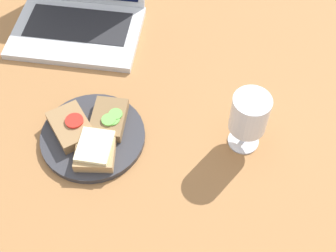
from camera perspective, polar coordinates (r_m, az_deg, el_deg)
wooden_table at (r=98.97cm, az=-2.21°, el=-1.88°), size 140.00×140.00×3.00cm
plate at (r=98.24cm, az=-9.13°, el=-1.27°), size 21.67×21.67×1.29cm
sandwich_with_cucumber at (r=98.03cm, az=-7.22°, el=0.88°), size 6.95×9.83×2.82cm
sandwich_with_tomato at (r=98.13cm, az=-11.73°, el=-0.05°), size 11.80×12.29×2.97cm
sandwich_with_cheese at (r=93.99cm, az=-8.83°, el=-2.80°), size 8.73×10.04×2.97cm
wine_glass at (r=91.17cm, az=9.85°, el=1.18°), size 7.41×7.41×13.84cm
laptop at (r=119.34cm, az=-10.84°, el=13.88°), size 30.77×24.98×22.13cm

